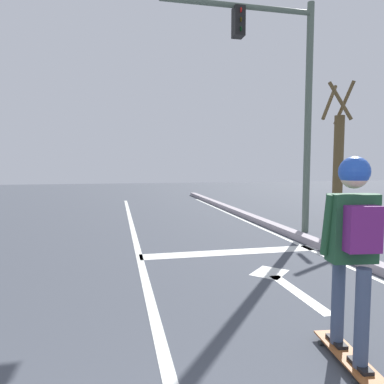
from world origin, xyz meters
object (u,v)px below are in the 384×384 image
skater (353,232)px  traffic_signal_mast (281,78)px  roadside_tree (338,160)px  skateboard (347,356)px

skater → traffic_signal_mast: bearing=69.9°
traffic_signal_mast → roadside_tree: size_ratio=1.35×
skateboard → skater: 1.05m
skateboard → traffic_signal_mast: (1.89, 5.16, 3.56)m
skateboard → traffic_signal_mast: traffic_signal_mast is taller
skateboard → skater: bearing=-97.4°
skater → roadside_tree: roadside_tree is taller
skateboard → roadside_tree: (4.28, 6.36, 1.69)m
roadside_tree → skateboard: bearing=-123.9°
skateboard → roadside_tree: size_ratio=0.22×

